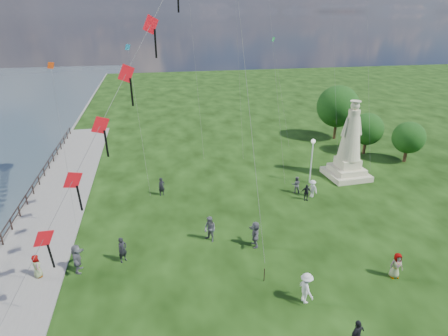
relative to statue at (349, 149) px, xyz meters
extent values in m
cube|color=slate|center=(-29.44, -6.42, -3.07)|extent=(0.30, 160.00, 0.60)
cube|color=slate|center=(-26.94, -8.42, -2.82)|extent=(5.00, 60.00, 0.10)
cylinder|color=black|center=(-29.24, -6.42, -2.37)|extent=(0.11, 0.11, 1.00)
cylinder|color=black|center=(-29.24, -4.42, -2.37)|extent=(0.11, 0.11, 1.00)
cylinder|color=black|center=(-29.24, -2.42, -2.37)|extent=(0.11, 0.11, 1.00)
cylinder|color=black|center=(-29.24, -0.42, -2.37)|extent=(0.11, 0.11, 1.00)
cylinder|color=black|center=(-29.24, 1.58, -2.37)|extent=(0.11, 0.11, 1.00)
cylinder|color=black|center=(-29.24, 3.58, -2.37)|extent=(0.11, 0.11, 1.00)
cylinder|color=black|center=(-29.24, 5.58, -2.37)|extent=(0.11, 0.11, 1.00)
cylinder|color=black|center=(-29.24, 7.58, -2.37)|extent=(0.11, 0.11, 1.00)
cylinder|color=black|center=(-29.24, 9.58, -2.37)|extent=(0.11, 0.11, 1.00)
cylinder|color=black|center=(-29.24, 11.58, -2.37)|extent=(0.11, 0.11, 1.00)
cylinder|color=black|center=(-29.24, 13.58, -2.37)|extent=(0.11, 0.11, 1.00)
cylinder|color=black|center=(-29.24, 15.58, -2.37)|extent=(0.11, 0.11, 1.00)
cylinder|color=black|center=(-29.24, 17.58, -2.37)|extent=(0.11, 0.11, 1.00)
cylinder|color=black|center=(-29.24, 19.58, -2.37)|extent=(0.11, 0.11, 1.00)
cube|color=black|center=(-29.24, -6.42, -1.89)|extent=(0.06, 52.00, 0.06)
cube|color=black|center=(-29.24, -6.42, -2.32)|extent=(0.06, 52.00, 0.06)
cube|color=#BFB891|center=(0.00, 0.00, -2.60)|extent=(3.95, 3.95, 0.53)
cube|color=#BFB891|center=(0.00, 0.00, -2.07)|extent=(3.01, 3.01, 0.53)
cube|color=#BFB891|center=(0.00, 0.00, -1.36)|extent=(2.07, 2.07, 0.89)
cylinder|color=#BFB891|center=(0.00, 0.00, 3.70)|extent=(1.13, 1.13, 0.36)
sphere|color=#BFB891|center=(0.00, 0.00, 4.25)|extent=(0.82, 0.82, 0.82)
cylinder|color=#BFB891|center=(0.00, 0.00, 4.68)|extent=(0.98, 0.98, 0.09)
cylinder|color=silver|center=(-4.10, -0.66, -0.84)|extent=(0.12, 0.12, 4.05)
sphere|color=white|center=(-4.10, -0.66, 1.30)|extent=(0.40, 0.40, 0.40)
cylinder|color=#382314|center=(5.24, 5.70, -1.97)|extent=(0.36, 0.36, 1.80)
sphere|color=#10350E|center=(5.24, 5.70, 0.06)|extent=(3.60, 3.60, 3.60)
cylinder|color=#382314|center=(8.23, 2.52, -2.02)|extent=(0.36, 0.36, 1.69)
sphere|color=#10350E|center=(8.23, 2.52, -0.12)|extent=(3.38, 3.38, 3.38)
cylinder|color=#382314|center=(4.40, 11.40, -1.57)|extent=(0.36, 0.36, 2.59)
sphere|color=#10350E|center=(4.40, 11.40, 1.35)|extent=(5.19, 5.19, 5.19)
imported|color=black|center=(-20.90, -9.79, -1.98)|extent=(0.77, 0.74, 1.77)
imported|color=#595960|center=(-14.96, -8.53, -1.91)|extent=(1.02, 1.09, 1.92)
imported|color=silver|center=(-10.68, -15.56, -1.92)|extent=(0.83, 1.32, 1.90)
imported|color=black|center=(-9.56, -19.03, -1.99)|extent=(1.15, 0.91, 1.75)
imported|color=#595960|center=(-4.46, -14.60, -2.02)|extent=(0.87, 0.58, 1.69)
imported|color=#595960|center=(-23.60, -10.30, -1.90)|extent=(0.79, 1.79, 1.93)
imported|color=black|center=(-18.02, -0.61, -2.03)|extent=(0.72, 0.61, 1.67)
imported|color=#595960|center=(-6.17, -2.39, -2.09)|extent=(0.85, 0.65, 1.56)
imported|color=silver|center=(-5.08, -3.43, -2.07)|extent=(0.97, 1.15, 1.59)
imported|color=black|center=(-5.84, -3.94, -2.14)|extent=(0.95, 0.67, 1.46)
imported|color=#595960|center=(-25.91, -10.49, -2.10)|extent=(0.72, 0.87, 1.53)
imported|color=#595960|center=(-12.00, -9.74, -1.92)|extent=(0.85, 1.79, 1.89)
cube|color=red|center=(-23.70, -14.90, 2.54)|extent=(0.87, 0.64, 1.03)
cube|color=black|center=(-23.52, -15.00, 1.59)|extent=(0.10, 0.28, 1.48)
cube|color=red|center=(-22.30, -13.60, 4.81)|extent=(0.87, 0.64, 1.03)
cube|color=black|center=(-22.12, -13.70, 3.86)|extent=(0.10, 0.28, 1.48)
cube|color=red|center=(-20.90, -12.30, 7.07)|extent=(0.87, 0.64, 1.03)
cube|color=black|center=(-20.72, -12.40, 6.12)|extent=(0.10, 0.28, 1.48)
cube|color=red|center=(-19.49, -11.01, 9.34)|extent=(0.87, 0.64, 1.03)
cube|color=black|center=(-19.31, -11.11, 8.39)|extent=(0.10, 0.28, 1.48)
cube|color=red|center=(-18.09, -9.71, 11.61)|extent=(0.87, 0.64, 1.03)
cube|color=black|center=(-17.91, -9.81, 10.66)|extent=(0.10, 0.28, 1.48)
cylinder|color=black|center=(-12.44, -13.42, -2.42)|extent=(0.06, 0.06, 0.90)
cube|color=#196D96|center=(-20.04, 4.27, 9.36)|extent=(0.51, 0.39, 0.57)
cylinder|color=#595959|center=(-19.54, 1.77, 3.27)|extent=(1.02, 5.02, 12.19)
cylinder|color=#595959|center=(-7.04, 1.84, 5.87)|extent=(1.02, 5.02, 17.38)
cylinder|color=#595959|center=(1.28, 7.69, 7.69)|extent=(1.02, 5.02, 21.01)
cylinder|color=#595959|center=(-13.63, 9.65, 8.85)|extent=(1.02, 5.02, 23.35)
cube|color=green|center=(-3.55, 14.10, 9.19)|extent=(0.51, 0.39, 0.57)
cylinder|color=#595959|center=(-3.05, 11.60, 3.19)|extent=(1.02, 5.02, 12.02)
cube|color=red|center=(-25.71, 0.46, 8.44)|extent=(0.51, 0.39, 0.57)
cylinder|color=#595959|center=(-25.21, -2.04, 2.81)|extent=(1.02, 5.02, 11.26)
cylinder|color=#595959|center=(-9.37, 8.91, 12.98)|extent=(1.02, 5.02, 31.60)
cylinder|color=#595959|center=(2.72, 3.39, 7.79)|extent=(1.02, 5.02, 21.21)
camera|label=1|loc=(-18.33, -30.91, 12.23)|focal=30.00mm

